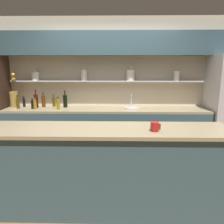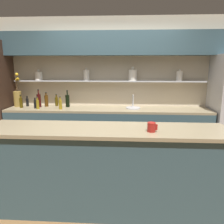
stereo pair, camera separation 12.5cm
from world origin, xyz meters
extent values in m
plane|color=brown|center=(0.00, 0.00, 0.00)|extent=(12.00, 12.00, 0.00)
cube|color=beige|center=(0.00, 1.60, 1.30)|extent=(5.20, 0.10, 2.60)
cube|color=#B7B7BC|center=(-0.11, 1.46, 1.41)|extent=(3.64, 0.18, 0.02)
cylinder|color=silver|center=(-1.47, 1.45, 1.50)|extent=(0.14, 0.14, 0.16)
sphere|color=silver|center=(-1.47, 1.45, 1.60)|extent=(0.05, 0.05, 0.05)
cylinder|color=silver|center=(-0.53, 1.45, 1.52)|extent=(0.11, 0.11, 0.20)
sphere|color=silver|center=(-0.53, 1.45, 1.64)|extent=(0.04, 0.04, 0.04)
cylinder|color=silver|center=(0.35, 1.45, 1.52)|extent=(0.16, 0.16, 0.20)
sphere|color=silver|center=(0.35, 1.45, 1.65)|extent=(0.06, 0.06, 0.06)
cylinder|color=silver|center=(1.23, 1.45, 1.51)|extent=(0.11, 0.11, 0.18)
sphere|color=silver|center=(1.23, 1.45, 1.62)|extent=(0.04, 0.04, 0.04)
cube|color=#334C56|center=(0.00, 1.38, 2.09)|extent=(4.42, 0.34, 0.42)
cube|color=#334C56|center=(-0.11, 1.24, 0.44)|extent=(3.74, 0.62, 0.88)
cube|color=gray|center=(-0.11, 1.24, 0.90)|extent=(3.74, 0.62, 0.04)
cube|color=#334C56|center=(0.00, -0.39, 0.49)|extent=(2.71, 0.55, 0.98)
cube|color=gray|center=(0.00, -0.39, 1.00)|extent=(2.77, 0.61, 0.04)
cylinder|color=olive|center=(-1.86, 1.31, 1.07)|extent=(0.15, 0.15, 0.29)
cylinder|color=#4C3319|center=(-1.85, 1.30, 1.38)|extent=(0.06, 0.07, 0.32)
sphere|color=yellow|center=(-1.82, 1.27, 1.54)|extent=(0.06, 0.06, 0.06)
cylinder|color=#4C3319|center=(-1.87, 1.33, 1.32)|extent=(0.06, 0.03, 0.21)
sphere|color=yellow|center=(-1.88, 1.36, 1.43)|extent=(0.04, 0.04, 0.04)
cylinder|color=#4C3319|center=(-1.86, 1.31, 1.33)|extent=(0.03, 0.02, 0.23)
sphere|color=yellow|center=(-1.84, 1.35, 1.45)|extent=(0.06, 0.06, 0.06)
cylinder|color=#B7B7BC|center=(0.37, 1.24, 0.93)|extent=(0.26, 0.26, 0.02)
cylinder|color=#B7B7BC|center=(0.37, 1.34, 1.05)|extent=(0.02, 0.02, 0.22)
cylinder|color=#B7B7BC|center=(0.37, 1.28, 1.16)|extent=(0.02, 0.12, 0.02)
cylinder|color=#4C2D0C|center=(-1.31, 1.34, 1.03)|extent=(0.07, 0.07, 0.22)
cylinder|color=#4C2D0C|center=(-1.31, 1.34, 1.16)|extent=(0.03, 0.03, 0.04)
cylinder|color=black|center=(-1.31, 1.34, 1.19)|extent=(0.03, 0.03, 0.01)
cylinder|color=#47380A|center=(-1.74, 1.18, 1.01)|extent=(0.06, 0.06, 0.18)
cylinder|color=#47380A|center=(-1.74, 1.18, 1.13)|extent=(0.03, 0.03, 0.05)
cylinder|color=black|center=(-1.74, 1.18, 1.16)|extent=(0.03, 0.03, 0.01)
cylinder|color=black|center=(-0.89, 1.32, 1.03)|extent=(0.08, 0.08, 0.23)
cylinder|color=black|center=(-0.89, 1.32, 1.19)|extent=(0.02, 0.02, 0.08)
cylinder|color=black|center=(-0.89, 1.32, 1.24)|extent=(0.03, 0.03, 0.01)
cylinder|color=olive|center=(-1.00, 1.21, 0.99)|extent=(0.06, 0.06, 0.15)
cylinder|color=olive|center=(-1.00, 1.21, 1.09)|extent=(0.03, 0.03, 0.05)
cylinder|color=black|center=(-1.00, 1.21, 1.12)|extent=(0.03, 0.03, 0.01)
cylinder|color=black|center=(-1.69, 1.35, 0.99)|extent=(0.05, 0.05, 0.15)
cylinder|color=black|center=(-1.69, 1.35, 1.09)|extent=(0.03, 0.03, 0.04)
cylinder|color=black|center=(-1.69, 1.35, 1.11)|extent=(0.03, 0.03, 0.01)
cylinder|color=#47380A|center=(-1.13, 1.41, 1.00)|extent=(0.06, 0.06, 0.17)
cylinder|color=#47380A|center=(-1.13, 1.41, 1.11)|extent=(0.03, 0.03, 0.05)
cylinder|color=black|center=(-1.13, 1.41, 1.15)|extent=(0.03, 0.03, 0.01)
cylinder|color=#380C0C|center=(-1.43, 1.28, 1.04)|extent=(0.08, 0.08, 0.25)
cylinder|color=#380C0C|center=(-1.43, 1.28, 1.21)|extent=(0.02, 0.02, 0.08)
cylinder|color=black|center=(-1.43, 1.28, 1.25)|extent=(0.03, 0.03, 0.01)
cylinder|color=olive|center=(-1.39, 1.10, 1.00)|extent=(0.05, 0.05, 0.16)
cylinder|color=olive|center=(-1.39, 1.10, 1.11)|extent=(0.03, 0.03, 0.05)
cylinder|color=black|center=(-1.39, 1.10, 1.14)|extent=(0.03, 0.03, 0.01)
cylinder|color=black|center=(-1.45, 1.16, 0.99)|extent=(0.05, 0.05, 0.15)
cylinder|color=black|center=(-1.45, 1.16, 1.08)|extent=(0.03, 0.03, 0.04)
cylinder|color=black|center=(-1.45, 1.16, 1.11)|extent=(0.03, 0.03, 0.01)
cylinder|color=olive|center=(-0.96, 1.10, 1.00)|extent=(0.06, 0.06, 0.17)
cylinder|color=olive|center=(-0.96, 1.10, 1.11)|extent=(0.03, 0.03, 0.05)
cylinder|color=black|center=(-0.96, 1.10, 1.15)|extent=(0.03, 0.03, 0.01)
cylinder|color=maroon|center=(0.50, -0.49, 1.07)|extent=(0.09, 0.09, 0.10)
cube|color=maroon|center=(0.55, -0.49, 1.07)|extent=(0.02, 0.01, 0.06)
camera|label=1|loc=(0.09, -2.75, 1.73)|focal=35.00mm
camera|label=2|loc=(0.22, -2.74, 1.73)|focal=35.00mm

